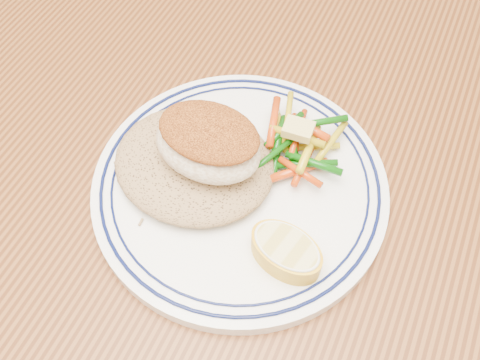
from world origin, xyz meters
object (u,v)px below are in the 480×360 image
object	(u,v)px
plate	(240,186)
lemon_wedge	(286,251)
dining_table	(216,250)
fish_fillet	(208,143)
vegetable_pile	(296,143)
rice_pilaf	(194,161)

from	to	relation	value
plate	lemon_wedge	size ratio (longest dim) A/B	3.80
dining_table	fish_fillet	distance (m)	0.16
vegetable_pile	rice_pilaf	bearing A→B (deg)	-142.90
dining_table	fish_fillet	bearing A→B (deg)	118.24
plate	rice_pilaf	world-z (taller)	rice_pilaf
rice_pilaf	lemon_wedge	bearing A→B (deg)	-23.83
lemon_wedge	plate	bearing A→B (deg)	141.23
rice_pilaf	lemon_wedge	size ratio (longest dim) A/B	2.10
dining_table	rice_pilaf	size ratio (longest dim) A/B	10.16
plate	lemon_wedge	xyz separation A→B (m)	(0.06, -0.05, 0.02)
vegetable_pile	lemon_wedge	size ratio (longest dim) A/B	1.50
plate	lemon_wedge	bearing A→B (deg)	-38.77
plate	rice_pilaf	bearing A→B (deg)	-174.53
dining_table	lemon_wedge	distance (m)	0.15
fish_fillet	vegetable_pile	xyz separation A→B (m)	(0.06, 0.05, -0.03)
dining_table	plate	distance (m)	0.11
dining_table	vegetable_pile	size ratio (longest dim) A/B	14.22
dining_table	vegetable_pile	distance (m)	0.16
plate	dining_table	bearing A→B (deg)	-127.07
fish_fillet	lemon_wedge	size ratio (longest dim) A/B	1.38
plate	vegetable_pile	size ratio (longest dim) A/B	2.54
plate	vegetable_pile	world-z (taller)	vegetable_pile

